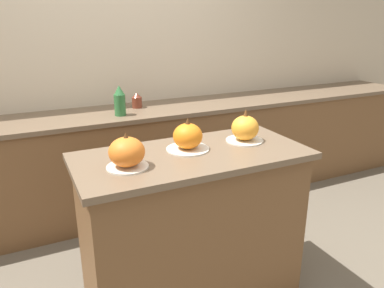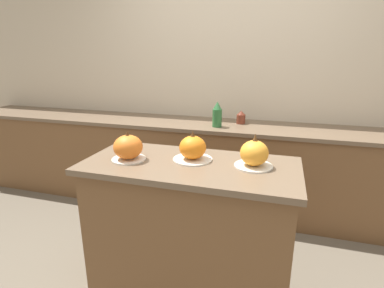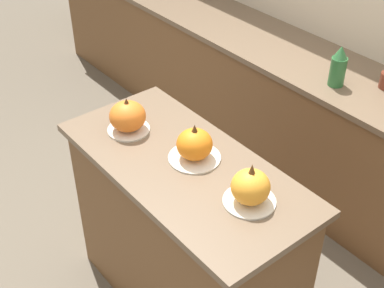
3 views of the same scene
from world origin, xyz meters
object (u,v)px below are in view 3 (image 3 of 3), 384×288
pumpkin_cake_left (128,117)px  pumpkin_cake_right (250,188)px  pumpkin_cake_center (195,146)px  bottle_tall (338,67)px

pumpkin_cake_left → pumpkin_cake_right: (0.73, 0.10, -0.00)m
pumpkin_cake_center → pumpkin_cake_right: size_ratio=1.09×
pumpkin_cake_left → pumpkin_cake_center: bearing=16.2°
pumpkin_cake_center → pumpkin_cake_left: bearing=-163.8°
pumpkin_cake_left → pumpkin_cake_center: (0.37, 0.11, -0.00)m
pumpkin_cake_left → pumpkin_cake_right: size_ratio=0.94×
pumpkin_cake_center → bottle_tall: (-0.08, 1.08, -0.01)m
pumpkin_cake_left → bottle_tall: bottle_tall is taller
pumpkin_cake_center → bottle_tall: size_ratio=0.99×
pumpkin_cake_center → bottle_tall: bottle_tall is taller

